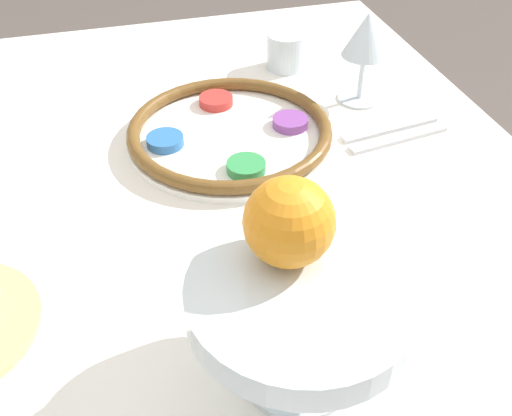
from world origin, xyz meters
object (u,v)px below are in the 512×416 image
fruit_stand (301,306)px  seder_plate (230,132)px  wine_glass (366,38)px  orange_fruit (289,222)px  cup_near (286,51)px

fruit_stand → seder_plate: bearing=175.0°
wine_glass → orange_fruit: size_ratio=1.86×
wine_glass → orange_fruit: (0.45, -0.28, 0.06)m
wine_glass → orange_fruit: bearing=-31.5°
seder_plate → cup_near: 0.26m
wine_glass → cup_near: (-0.15, -0.08, -0.08)m
wine_glass → cup_near: size_ratio=2.12×
cup_near → seder_plate: bearing=-36.5°
wine_glass → fruit_stand: 0.56m
wine_glass → fruit_stand: (0.49, -0.28, -0.01)m
wine_glass → cup_near: wine_glass is taller
seder_plate → orange_fruit: 0.42m
fruit_stand → wine_glass: bearing=150.7°
orange_fruit → cup_near: bearing=162.0°
seder_plate → orange_fruit: orange_fruit is taller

